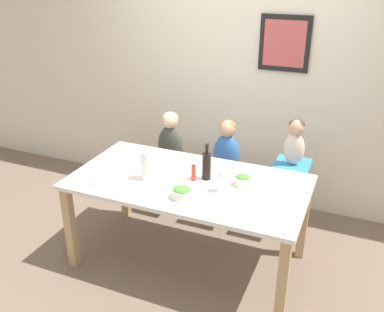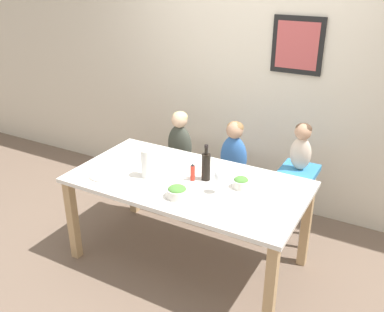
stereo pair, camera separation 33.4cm
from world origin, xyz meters
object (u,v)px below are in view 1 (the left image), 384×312
at_px(chair_far_center, 225,183).
at_px(wine_bottle, 207,165).
at_px(chair_far_left, 171,172).
at_px(salad_bowl_small, 243,180).
at_px(person_child_center, 227,148).
at_px(person_baby_right, 295,139).
at_px(dinner_plate_front_left, 102,180).
at_px(dinner_plate_back_left, 148,157).
at_px(wine_glass_near, 223,175).
at_px(person_child_left, 170,139).
at_px(salad_bowl_large, 182,192).
at_px(paper_towel_roll, 147,165).
at_px(chair_right_highchair, 291,180).

bearing_deg(chair_far_center, wine_bottle, -85.38).
distance_m(chair_far_left, salad_bowl_small, 1.21).
height_order(person_child_center, wine_bottle, wine_bottle).
height_order(chair_far_center, person_baby_right, person_baby_right).
xyz_separation_m(chair_far_left, dinner_plate_front_left, (-0.11, -1.01, 0.38)).
bearing_deg(dinner_plate_back_left, wine_glass_near, -22.12).
bearing_deg(person_child_center, salad_bowl_small, -62.14).
relative_size(chair_far_left, person_child_left, 0.85).
bearing_deg(salad_bowl_small, salad_bowl_large, -134.34).
height_order(person_child_left, salad_bowl_small, person_child_left).
distance_m(salad_bowl_small, dinner_plate_back_left, 0.92).
height_order(person_baby_right, dinner_plate_front_left, person_baby_right).
bearing_deg(paper_towel_roll, salad_bowl_large, -24.30).
bearing_deg(chair_far_left, paper_towel_roll, -76.23).
height_order(dinner_plate_front_left, dinner_plate_back_left, same).
bearing_deg(wine_glass_near, chair_right_highchair, 65.17).
distance_m(person_baby_right, salad_bowl_large, 1.20).
distance_m(chair_far_center, wine_bottle, 0.83).
bearing_deg(salad_bowl_small, wine_bottle, -177.91).
relative_size(salad_bowl_small, dinner_plate_front_left, 0.57).
distance_m(chair_right_highchair, wine_bottle, 0.93).
xyz_separation_m(wine_bottle, dinner_plate_front_left, (-0.74, -0.34, -0.11)).
bearing_deg(wine_bottle, salad_bowl_large, -99.13).
bearing_deg(person_child_left, salad_bowl_large, -60.35).
xyz_separation_m(dinner_plate_front_left, dinner_plate_back_left, (0.13, 0.52, 0.00)).
bearing_deg(chair_right_highchair, person_child_center, 179.90).
relative_size(chair_far_center, dinner_plate_front_left, 2.08).
bearing_deg(paper_towel_roll, dinner_plate_front_left, -152.36).
relative_size(person_child_center, salad_bowl_small, 4.31).
distance_m(dinner_plate_front_left, dinner_plate_back_left, 0.54).
relative_size(wine_bottle, salad_bowl_small, 2.29).
relative_size(person_baby_right, paper_towel_roll, 1.79).
height_order(person_child_center, person_baby_right, person_baby_right).
height_order(person_baby_right, dinner_plate_back_left, person_baby_right).
bearing_deg(wine_glass_near, salad_bowl_large, -139.85).
bearing_deg(salad_bowl_large, person_child_left, 119.65).
xyz_separation_m(chair_right_highchair, salad_bowl_small, (-0.26, -0.66, 0.26)).
bearing_deg(paper_towel_roll, dinner_plate_back_left, 117.76).
relative_size(chair_far_left, person_child_center, 0.85).
distance_m(paper_towel_roll, dinner_plate_back_left, 0.42).
bearing_deg(person_child_left, chair_far_center, -0.10).
xyz_separation_m(person_baby_right, salad_bowl_small, (-0.26, -0.66, -0.14)).
relative_size(wine_glass_near, salad_bowl_small, 1.47).
height_order(chair_far_center, person_child_center, person_child_center).
bearing_deg(person_child_center, dinner_plate_back_left, -138.74).
distance_m(salad_bowl_large, dinner_plate_front_left, 0.69).
bearing_deg(wine_glass_near, person_child_left, 135.03).
relative_size(wine_bottle, wine_glass_near, 1.56).
bearing_deg(dinner_plate_back_left, chair_far_center, 41.20).
bearing_deg(dinner_plate_back_left, person_child_left, 92.30).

